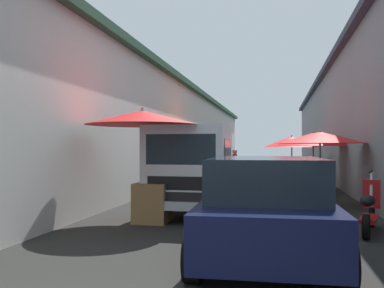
# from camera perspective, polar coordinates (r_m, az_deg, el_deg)

# --- Properties ---
(ground) EXTENTS (90.00, 90.00, 0.00)m
(ground) POSITION_cam_1_polar(r_m,az_deg,el_deg) (15.01, 8.05, -6.55)
(ground) COLOR #282826
(building_left_whitewash) EXTENTS (49.80, 7.50, 4.69)m
(building_left_whitewash) POSITION_cam_1_polar(r_m,az_deg,el_deg) (18.81, -12.56, 1.87)
(building_left_whitewash) COLOR silver
(building_left_whitewash) RESTS_ON ground
(fruit_stall_mid_lane) EXTENTS (2.85, 2.85, 2.21)m
(fruit_stall_mid_lane) POSITION_cam_1_polar(r_m,az_deg,el_deg) (15.71, 16.24, -0.00)
(fruit_stall_mid_lane) COLOR #9E9EA3
(fruit_stall_mid_lane) RESTS_ON ground
(fruit_stall_far_right) EXTENTS (2.42, 2.42, 2.10)m
(fruit_stall_far_right) POSITION_cam_1_polar(r_m,az_deg,el_deg) (11.87, 17.16, -0.60)
(fruit_stall_far_right) COLOR #9E9EA3
(fruit_stall_far_right) RESTS_ON ground
(fruit_stall_near_left) EXTENTS (2.36, 2.36, 2.31)m
(fruit_stall_near_left) POSITION_cam_1_polar(r_m,az_deg,el_deg) (17.14, 1.52, 0.14)
(fruit_stall_near_left) COLOR #9E9EA3
(fruit_stall_near_left) RESTS_ON ground
(fruit_stall_far_left) EXTENTS (2.62, 2.62, 2.17)m
(fruit_stall_far_left) POSITION_cam_1_polar(r_m,az_deg,el_deg) (19.40, 13.51, -0.11)
(fruit_stall_far_left) COLOR #9E9EA3
(fruit_stall_far_left) RESTS_ON ground
(fruit_stall_near_right) EXTENTS (2.40, 2.40, 2.45)m
(fruit_stall_near_right) POSITION_cam_1_polar(r_m,az_deg,el_deg) (8.80, -6.56, 1.23)
(fruit_stall_near_right) COLOR #9E9EA3
(fruit_stall_near_right) RESTS_ON ground
(hatchback_car) EXTENTS (3.97, 2.04, 1.45)m
(hatchback_car) POSITION_cam_1_polar(r_m,az_deg,el_deg) (6.20, 10.14, -8.43)
(hatchback_car) COLOR #0F1438
(hatchback_car) RESTS_ON ground
(delivery_truck) EXTENTS (4.94, 2.00, 2.08)m
(delivery_truck) POSITION_cam_1_polar(r_m,az_deg,el_deg) (9.90, 0.37, -3.68)
(delivery_truck) COLOR black
(delivery_truck) RESTS_ON ground
(vendor_by_crates) EXTENTS (0.62, 0.24, 1.52)m
(vendor_by_crates) POSITION_cam_1_polar(r_m,az_deg,el_deg) (17.73, 5.90, -2.81)
(vendor_by_crates) COLOR navy
(vendor_by_crates) RESTS_ON ground
(vendor_in_shade) EXTENTS (0.26, 0.66, 1.67)m
(vendor_in_shade) POSITION_cam_1_polar(r_m,az_deg,el_deg) (12.82, 3.83, -3.26)
(vendor_in_shade) COLOR #232328
(vendor_in_shade) RESTS_ON ground
(parked_scooter) EXTENTS (1.65, 0.63, 1.14)m
(parked_scooter) POSITION_cam_1_polar(r_m,az_deg,el_deg) (8.52, 23.19, -8.17)
(parked_scooter) COLOR black
(parked_scooter) RESTS_ON ground
(plastic_stool) EXTENTS (0.30, 0.30, 0.43)m
(plastic_stool) POSITION_cam_1_polar(r_m,az_deg,el_deg) (9.86, 11.73, -7.85)
(plastic_stool) COLOR #1E8C3F
(plastic_stool) RESTS_ON ground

